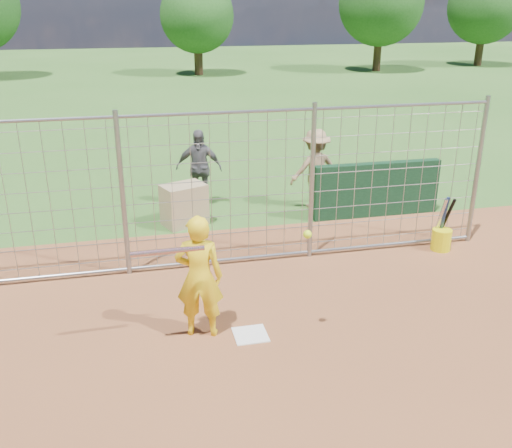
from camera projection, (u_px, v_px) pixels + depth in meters
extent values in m
plane|color=#2D591E|center=(247.00, 327.00, 7.59)|extent=(100.00, 100.00, 0.00)
cube|color=silver|center=(250.00, 335.00, 7.40)|extent=(0.43, 0.43, 0.02)
cube|color=#11381E|center=(377.00, 190.00, 11.35)|extent=(2.60, 0.20, 1.10)
imported|color=yellow|center=(199.00, 277.00, 7.16)|extent=(0.67, 0.52, 1.65)
imported|color=#545358|center=(199.00, 168.00, 11.84)|extent=(1.02, 0.62, 1.63)
imported|color=#9A7854|center=(315.00, 169.00, 11.76)|extent=(1.12, 0.72, 1.65)
cube|color=tan|center=(184.00, 205.00, 10.96)|extent=(0.95, 0.81, 0.80)
cylinder|color=silver|center=(168.00, 251.00, 6.62)|extent=(0.86, 0.08, 0.06)
sphere|color=#D6FF1A|center=(307.00, 234.00, 6.81)|extent=(0.10, 0.10, 0.10)
cylinder|color=yellow|center=(441.00, 240.00, 9.89)|extent=(0.34, 0.34, 0.38)
cylinder|color=silver|center=(440.00, 220.00, 9.79)|extent=(0.08, 0.30, 0.83)
cylinder|color=navy|center=(443.00, 219.00, 9.81)|extent=(0.07, 0.19, 0.85)
cylinder|color=black|center=(446.00, 219.00, 9.82)|extent=(0.13, 0.35, 0.82)
cylinder|color=gray|center=(123.00, 196.00, 8.62)|extent=(0.08, 0.08, 2.60)
cylinder|color=gray|center=(312.00, 183.00, 9.24)|extent=(0.08, 0.08, 2.60)
cylinder|color=gray|center=(477.00, 172.00, 9.85)|extent=(0.08, 0.08, 2.60)
cylinder|color=gray|center=(219.00, 113.00, 8.49)|extent=(9.00, 0.05, 0.05)
cylinder|color=gray|center=(222.00, 260.00, 9.37)|extent=(9.00, 0.05, 0.05)
cube|color=gray|center=(221.00, 192.00, 8.95)|extent=(9.00, 0.02, 2.50)
cylinder|color=#3F2B19|center=(198.00, 56.00, 33.24)|extent=(0.50, 0.50, 2.16)
sphere|color=#26561E|center=(197.00, 15.00, 32.43)|extent=(4.20, 4.20, 4.20)
cylinder|color=#3F2B19|center=(378.00, 49.00, 34.96)|extent=(0.50, 0.50, 2.59)
sphere|color=#26561E|center=(381.00, 3.00, 33.99)|extent=(5.04, 5.04, 5.04)
cylinder|color=#3F2B19|center=(480.00, 47.00, 37.99)|extent=(0.50, 0.50, 2.45)
sphere|color=#26561E|center=(485.00, 6.00, 37.08)|extent=(4.76, 4.76, 4.76)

